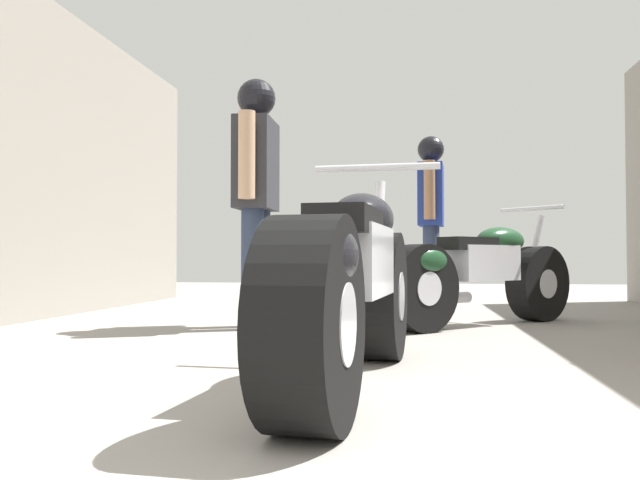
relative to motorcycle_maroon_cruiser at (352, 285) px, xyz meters
name	(u,v)px	position (x,y,z in m)	size (l,w,h in m)	color
ground_plane	(368,345)	(-0.02, 1.29, -0.40)	(18.81, 18.81, 0.00)	gray
motorcycle_maroon_cruiser	(352,285)	(0.00, 0.00, 0.00)	(0.61, 2.05, 0.96)	black
motorcycle_black_naked	(480,274)	(0.72, 2.44, -0.01)	(1.50, 1.52, 0.91)	black
mechanic_in_blue	(431,204)	(0.42, 4.36, 0.66)	(0.28, 0.69, 1.76)	#2D3851
mechanic_with_helmet	(256,178)	(-0.88, 2.12, 0.68)	(0.28, 0.70, 1.79)	#2D3851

